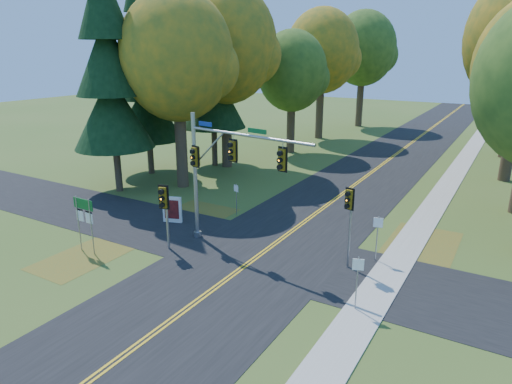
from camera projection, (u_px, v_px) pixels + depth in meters
The scene contains 25 objects.
ground at pixel (242, 268), 21.76m from camera, with size 160.00×160.00×0.00m, color #3D591F.
road_main at pixel (242, 268), 21.76m from camera, with size 8.00×160.00×0.02m, color black.
road_cross at pixel (263, 253), 23.40m from camera, with size 60.00×6.00×0.02m, color black.
centerline_left at pixel (240, 267), 21.80m from camera, with size 0.10×160.00×0.01m, color gold.
centerline_right at pixel (244, 268), 21.70m from camera, with size 0.10×160.00×0.01m, color gold.
sidewalk_east at pixel (370, 303), 18.74m from camera, with size 1.60×160.00×0.06m, color #9E998E.
leaf_patch_w_near at pixel (188, 218), 28.20m from camera, with size 4.00×6.00×0.00m, color brown.
leaf_patch_e at pixel (417, 253), 23.39m from camera, with size 3.50×8.00×0.00m, color brown.
leaf_patch_w_far at pixel (85, 257), 22.93m from camera, with size 3.00×5.00×0.00m, color brown.
tree_w_a at pixel (178, 57), 32.04m from camera, with size 8.00×8.00×14.15m.
tree_w_b at pixel (226, 45), 37.74m from camera, with size 8.60×8.60×15.38m.
tree_w_c at pixel (293, 72), 44.13m from camera, with size 6.80×6.80×11.91m.
tree_w_d at pixel (323, 51), 51.03m from camera, with size 8.20×8.20×14.56m.
tree_w_e at pixel (364, 49), 59.31m from camera, with size 8.40×8.40×14.97m.
pine_a at pixel (108, 62), 30.99m from camera, with size 5.60×5.60×19.48m.
pine_b at pixel (145, 74), 36.13m from camera, with size 5.60×5.60×17.31m.
pine_c at pixel (212, 53), 38.33m from camera, with size 5.60×5.60×20.56m.
traffic_mast at pixel (220, 165), 22.97m from camera, with size 7.54×1.35×6.89m.
east_signal_pole at pixel (349, 208), 20.84m from camera, with size 0.46×0.54×4.02m.
ped_signal_pole at pixel (164, 202), 22.90m from camera, with size 0.55×0.65×3.55m.
route_sign_cluster at pixel (84, 214), 22.89m from camera, with size 1.38×0.10×2.95m.
info_kiosk at pixel (172, 210), 27.30m from camera, with size 1.16×0.52×1.61m.
reg_sign_e_north at pixel (378, 231), 22.01m from camera, with size 0.45×0.12×2.35m.
reg_sign_e_south at pixel (357, 274), 17.80m from camera, with size 0.43×0.19×2.32m.
reg_sign_w at pixel (236, 194), 28.30m from camera, with size 0.38×0.14×2.05m.
Camera 1 is at (10.58, -16.61, 9.96)m, focal length 32.00 mm.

